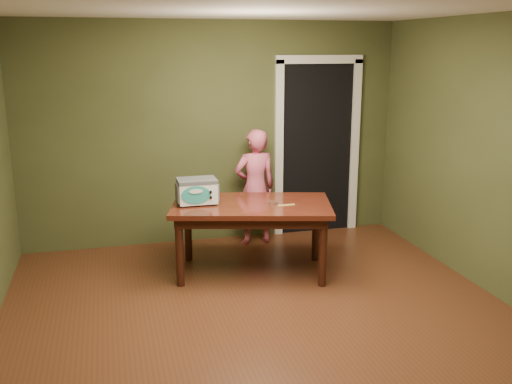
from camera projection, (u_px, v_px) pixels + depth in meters
floor at (272, 333)px, 4.71m from camera, size 5.00×5.00×0.00m
room_shell at (273, 128)px, 4.29m from camera, size 4.52×5.02×2.61m
doorway at (309, 145)px, 7.37m from camera, size 1.10×0.66×2.25m
dining_table at (252, 213)px, 5.83m from camera, size 1.78×1.28×0.75m
toy_oven at (197, 190)px, 5.76m from camera, size 0.42×0.29×0.26m
baking_pan at (273, 202)px, 5.79m from camera, size 0.10×0.10×0.02m
spatula at (286, 205)px, 5.72m from camera, size 0.18×0.04×0.01m
child at (255, 187)px, 6.71m from camera, size 0.53×0.37×1.38m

